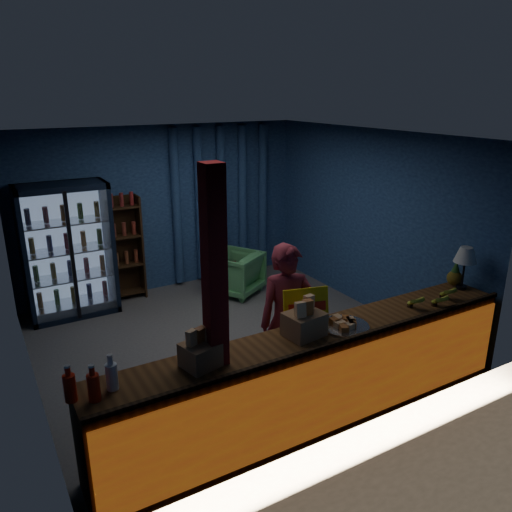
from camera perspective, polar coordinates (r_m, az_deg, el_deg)
The scene contains 19 objects.
ground at distance 6.60m, azimuth -3.24°, elevation -9.54°, with size 4.60×4.60×0.00m, color #515154.
room_walls at distance 6.02m, azimuth -3.51°, elevation 3.75°, with size 4.60×4.60×4.60m.
counter at distance 4.95m, azimuth 7.03°, elevation -13.62°, with size 4.40×0.57×0.99m.
support_post at distance 4.08m, azimuth -4.61°, elevation -7.76°, with size 0.16×0.16×2.60m, color maroon.
beverage_cooler at distance 7.53m, azimuth -20.77°, elevation 0.55°, with size 1.20×0.62×1.90m.
bottle_shelf at distance 7.86m, azimuth -14.77°, elevation 0.83°, with size 0.50×0.28×1.60m.
curtain_folds at distance 8.38m, azimuth -3.95°, elevation 6.07°, with size 1.74×0.14×2.50m.
framed_picture at distance 8.19m, azimuth -4.83°, elevation 8.97°, with size 0.36×0.04×0.28m.
shopkeeper at distance 5.19m, azimuth 3.59°, elevation -7.49°, with size 0.60×0.40×1.65m, color maroon.
green_chair at distance 7.91m, azimuth -2.37°, elevation -1.93°, with size 0.72×0.74×0.68m, color #55AA62.
side_table at distance 8.05m, azimuth -3.90°, elevation -2.47°, with size 0.59×0.52×0.53m.
yellow_sign at distance 4.81m, azimuth 5.75°, elevation -5.78°, with size 0.46×0.20×0.36m.
soda_bottles at distance 3.94m, azimuth -18.24°, elevation -13.57°, with size 0.39×0.17×0.29m.
snack_box_left at distance 4.15m, azimuth -6.18°, elevation -10.89°, with size 0.37×0.32×0.33m.
snack_box_centre at distance 4.61m, azimuth 5.53°, elevation -7.57°, with size 0.37×0.32×0.36m.
pastry_tray at distance 4.85m, azimuth 10.11°, elevation -7.75°, with size 0.47×0.47×0.08m.
banana_bunches at distance 5.56m, azimuth 19.51°, elevation -4.52°, with size 0.71×0.28×0.15m.
table_lamp at distance 6.00m, azimuth 22.83°, elevation -0.06°, with size 0.25×0.25×0.50m.
pineapple at distance 6.14m, azimuth 21.77°, elevation -2.11°, with size 0.17×0.17×0.30m.
Camera 1 is at (-2.59, -5.22, 3.10)m, focal length 35.00 mm.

